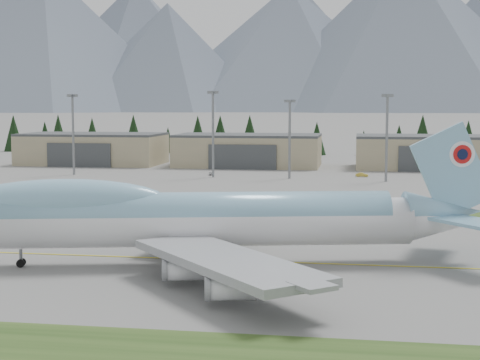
% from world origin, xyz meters
% --- Properties ---
extents(ground, '(7000.00, 7000.00, 0.00)m').
position_xyz_m(ground, '(0.00, 0.00, 0.00)').
color(ground, slate).
rests_on(ground, ground).
extents(grass_strip_near, '(400.00, 14.00, 0.08)m').
position_xyz_m(grass_strip_near, '(0.00, -38.00, 0.00)').
color(grass_strip_near, '#243F16').
rests_on(grass_strip_near, ground).
extents(grass_strip_far, '(400.00, 18.00, 0.08)m').
position_xyz_m(grass_strip_far, '(0.00, 45.00, 0.00)').
color(grass_strip_far, '#243F16').
rests_on(grass_strip_far, ground).
extents(taxiway_line_main, '(400.00, 0.40, 0.02)m').
position_xyz_m(taxiway_line_main, '(0.00, 0.00, 0.00)').
color(taxiway_line_main, yellow).
rests_on(taxiway_line_main, ground).
extents(boeing_747_freighter, '(70.76, 59.41, 18.57)m').
position_xyz_m(boeing_747_freighter, '(1.63, -2.89, 6.12)').
color(boeing_747_freighter, white).
rests_on(boeing_747_freighter, ground).
extents(hangar_left, '(48.00, 26.60, 10.80)m').
position_xyz_m(hangar_left, '(-70.00, 149.90, 5.39)').
color(hangar_left, tan).
rests_on(hangar_left, ground).
extents(hangar_center, '(48.00, 26.60, 10.80)m').
position_xyz_m(hangar_center, '(-15.00, 149.90, 5.39)').
color(hangar_center, tan).
rests_on(hangar_center, ground).
extents(hangar_right, '(48.00, 26.60, 10.80)m').
position_xyz_m(hangar_right, '(45.00, 149.90, 5.39)').
color(hangar_right, tan).
rests_on(hangar_right, ground).
extents(floodlight_masts, '(124.39, 8.01, 24.59)m').
position_xyz_m(floodlight_masts, '(-28.30, 109.80, 16.31)').
color(floodlight_masts, slate).
rests_on(floodlight_masts, ground).
extents(service_vehicle_a, '(1.83, 3.37, 1.09)m').
position_xyz_m(service_vehicle_a, '(-21.18, 116.63, 0.00)').
color(service_vehicle_a, '#BAB9BC').
rests_on(service_vehicle_a, ground).
extents(service_vehicle_b, '(3.73, 1.66, 1.19)m').
position_xyz_m(service_vehicle_b, '(22.83, 118.56, 0.00)').
color(service_vehicle_b, gold).
rests_on(service_vehicle_b, ground).
extents(conifer_belt, '(271.83, 15.49, 16.74)m').
position_xyz_m(conifer_belt, '(-16.05, 211.90, 7.46)').
color(conifer_belt, black).
rests_on(conifer_belt, ground).
extents(mountain_ridge_front, '(4292.70, 1164.96, 479.26)m').
position_xyz_m(mountain_ridge_front, '(-43.21, 2164.07, 219.80)').
color(mountain_ridge_front, '#474D5F').
rests_on(mountain_ridge_front, ground).
extents(mountain_ridge_rear, '(4464.30, 1055.39, 527.69)m').
position_xyz_m(mountain_ridge_rear, '(106.67, 2900.00, 255.64)').
color(mountain_ridge_rear, '#474D5F').
rests_on(mountain_ridge_rear, ground).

